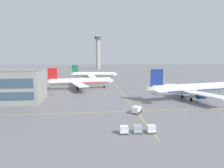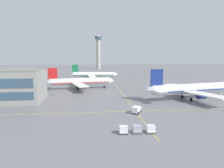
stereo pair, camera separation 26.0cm
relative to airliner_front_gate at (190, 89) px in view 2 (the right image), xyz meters
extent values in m
plane|color=slate|center=(-25.56, -12.57, -4.29)|extent=(600.00, 600.00, 0.00)
cylinder|color=white|center=(0.56, 0.11, 0.08)|extent=(34.19, 10.51, 4.04)
cone|color=white|center=(-17.82, -3.49, 0.50)|extent=(4.08, 4.42, 3.84)
cube|color=navy|center=(-15.10, -2.96, 5.08)|extent=(5.08, 1.36, 6.38)
cube|color=white|center=(-15.01, -6.19, 0.50)|extent=(4.40, 6.08, 0.26)
cube|color=white|center=(-16.24, 0.07, 0.50)|extent=(4.40, 6.08, 0.26)
cube|color=white|center=(1.25, -8.97, -0.56)|extent=(11.35, 16.85, 0.43)
cube|color=white|center=(-2.22, 8.78, -0.56)|extent=(5.79, 16.04, 0.43)
cylinder|color=navy|center=(1.83, -5.28, -1.95)|extent=(3.98, 2.89, 2.23)
cylinder|color=navy|center=(-0.30, 5.58, -1.95)|extent=(3.98, 2.89, 2.23)
cube|color=#385166|center=(16.22, 3.18, 0.66)|extent=(2.59, 4.02, 0.74)
cube|color=navy|center=(0.56, 0.11, -0.43)|extent=(31.52, 10.03, 0.38)
cylinder|color=#99999E|center=(14.13, 2.77, -2.53)|extent=(0.30, 0.30, 1.76)
cylinder|color=black|center=(14.13, 2.77, -3.70)|extent=(1.24, 0.69, 1.17)
cylinder|color=#99999E|center=(-1.00, -3.01, -2.53)|extent=(0.30, 0.30, 1.76)
cylinder|color=black|center=(-1.00, -3.01, -3.70)|extent=(1.24, 0.69, 1.17)
cylinder|color=#99999E|center=(-2.06, 2.42, -2.53)|extent=(0.30, 0.30, 1.76)
cylinder|color=black|center=(-2.06, 2.42, -3.70)|extent=(1.24, 0.69, 1.17)
cylinder|color=white|center=(-45.30, 29.13, -0.38)|extent=(30.74, 7.10, 3.62)
cone|color=white|center=(-28.90, 31.02, -0.38)|extent=(2.87, 3.81, 3.55)
cone|color=white|center=(-61.98, 27.21, 0.01)|extent=(3.43, 3.77, 3.44)
cube|color=red|center=(-59.51, 27.49, 4.11)|extent=(4.59, 0.87, 5.72)
cube|color=white|center=(-59.66, 24.59, 0.01)|extent=(3.60, 5.28, 0.23)
cube|color=white|center=(-60.31, 30.28, 0.01)|extent=(3.60, 5.28, 0.23)
cube|color=white|center=(-45.32, 20.96, -0.95)|extent=(9.26, 15.14, 0.38)
cube|color=white|center=(-47.17, 37.07, -0.95)|extent=(6.29, 14.71, 0.38)
cylinder|color=#4C4C51|center=(-44.54, 24.22, -2.19)|extent=(3.45, 2.36, 2.00)
cylinder|color=#4C4C51|center=(-45.68, 34.08, -2.19)|extent=(3.45, 2.36, 2.00)
cube|color=#385166|center=(-31.08, 30.77, 0.15)|extent=(2.09, 3.51, 0.67)
cube|color=red|center=(-45.30, 29.13, -0.83)|extent=(28.32, 6.85, 0.34)
cylinder|color=#99999E|center=(-32.98, 30.55, -2.71)|extent=(0.27, 0.27, 1.57)
cylinder|color=black|center=(-32.98, 30.55, -3.76)|extent=(1.09, 0.55, 1.05)
cylinder|color=#99999E|center=(-46.91, 26.45, -2.71)|extent=(0.27, 0.27, 1.57)
cylinder|color=black|center=(-46.91, 26.45, -3.76)|extent=(1.09, 0.55, 1.05)
cylinder|color=#99999E|center=(-47.48, 31.37, -2.71)|extent=(0.27, 0.27, 1.57)
cylinder|color=black|center=(-47.48, 31.37, -3.76)|extent=(1.09, 0.55, 1.05)
cylinder|color=white|center=(-38.01, 67.18, -0.55)|extent=(29.33, 5.79, 3.46)
cone|color=white|center=(-22.31, 65.92, -0.55)|extent=(2.63, 3.57, 3.39)
cone|color=white|center=(-53.99, 68.47, -0.19)|extent=(3.17, 3.51, 3.29)
cube|color=#197F47|center=(-51.63, 68.28, 3.73)|extent=(4.38, 0.68, 5.46)
cube|color=white|center=(-52.30, 65.60, -0.19)|extent=(3.29, 4.95, 0.22)
cube|color=white|center=(-51.87, 71.04, -0.19)|extent=(3.29, 4.95, 0.22)
cube|color=white|center=(-39.54, 59.54, -1.10)|extent=(6.45, 14.16, 0.36)
cube|color=white|center=(-38.30, 74.97, -1.10)|extent=(8.44, 14.44, 0.36)
cylinder|color=#2D9956|center=(-38.21, 62.45, -2.28)|extent=(3.24, 2.16, 1.91)
cylinder|color=#2D9956|center=(-37.45, 71.89, -2.28)|extent=(3.24, 2.16, 1.91)
cube|color=#385166|center=(-24.40, 66.09, -0.05)|extent=(1.89, 3.31, 0.64)
cube|color=#197F47|center=(-38.01, 67.18, -0.98)|extent=(27.01, 5.64, 0.33)
cylinder|color=#99999E|center=(-26.21, 66.23, -2.78)|extent=(0.26, 0.26, 1.50)
cylinder|color=black|center=(-26.21, 66.23, -3.79)|extent=(1.03, 0.49, 1.00)
cylinder|color=#99999E|center=(-40.02, 64.97, -2.78)|extent=(0.26, 0.26, 1.50)
cylinder|color=black|center=(-40.02, 64.97, -3.79)|extent=(1.03, 0.49, 1.00)
cylinder|color=#99999E|center=(-39.64, 69.69, -2.78)|extent=(0.26, 0.26, 1.50)
cylinder|color=black|center=(-39.64, 69.69, -3.79)|extent=(1.03, 0.49, 1.00)
cube|color=yellow|center=(-25.56, -14.57, -4.28)|extent=(117.78, 0.20, 0.01)
cube|color=yellow|center=(-25.56, 19.65, -4.28)|extent=(117.78, 0.20, 0.01)
cube|color=yellow|center=(-25.56, 53.87, -4.28)|extent=(117.78, 0.20, 0.01)
cube|color=yellow|center=(-25.56, 19.65, -4.28)|extent=(0.20, 112.92, 0.01)
cube|color=white|center=(-26.07, -16.91, -3.04)|extent=(3.17, 3.55, 1.70)
cube|color=white|center=(-25.07, -15.23, -3.19)|extent=(2.21, 2.04, 1.40)
cube|color=#385166|center=(-24.81, -14.81, -2.84)|extent=(1.56, 1.13, 0.70)
cylinder|color=black|center=(-24.28, -15.77, -3.89)|extent=(0.65, 0.83, 0.80)
cylinder|color=black|center=(-25.91, -14.79, -3.89)|extent=(0.65, 0.83, 0.80)
cylinder|color=black|center=(-25.62, -18.00, -3.89)|extent=(0.65, 0.83, 0.80)
cylinder|color=black|center=(-27.25, -17.02, -3.89)|extent=(0.65, 0.83, 0.80)
cube|color=#99999E|center=(-32.40, -32.13, -3.99)|extent=(2.12, 1.63, 0.12)
cube|color=silver|center=(-32.40, -32.13, -3.18)|extent=(1.92, 1.47, 1.50)
cube|color=silver|center=(-32.41, -32.73, -3.71)|extent=(1.91, 0.59, 0.57)
cylinder|color=#99999E|center=(-31.05, -32.16, -3.99)|extent=(0.70, 0.09, 0.08)
cylinder|color=black|center=(-31.56, -32.77, -4.17)|extent=(0.24, 0.10, 0.24)
cylinder|color=black|center=(-31.54, -31.53, -4.17)|extent=(0.24, 0.10, 0.24)
cylinder|color=black|center=(-33.26, -32.74, -4.17)|extent=(0.24, 0.10, 0.24)
cylinder|color=black|center=(-33.24, -31.50, -4.17)|extent=(0.24, 0.10, 0.24)
cube|color=#99999E|center=(-29.24, -32.07, -3.99)|extent=(2.12, 1.63, 0.12)
cube|color=#9EA3AD|center=(-29.24, -32.07, -3.18)|extent=(1.92, 1.47, 1.50)
cube|color=#9EA3AD|center=(-29.25, -32.67, -3.71)|extent=(1.91, 0.59, 0.57)
cylinder|color=#99999E|center=(-27.89, -32.09, -3.99)|extent=(0.70, 0.09, 0.08)
cylinder|color=black|center=(-28.40, -32.70, -4.17)|extent=(0.24, 0.10, 0.24)
cylinder|color=black|center=(-28.38, -31.46, -4.17)|extent=(0.24, 0.10, 0.24)
cylinder|color=black|center=(-30.10, -32.68, -4.17)|extent=(0.24, 0.10, 0.24)
cylinder|color=black|center=(-30.08, -31.44, -4.17)|extent=(0.24, 0.10, 0.24)
cube|color=#99999E|center=(-26.09, -32.32, -3.99)|extent=(2.12, 1.63, 0.12)
cube|color=silver|center=(-26.09, -32.32, -3.18)|extent=(1.92, 1.47, 1.50)
cube|color=silver|center=(-26.09, -32.92, -3.71)|extent=(1.91, 0.59, 0.57)
cylinder|color=#99999E|center=(-24.74, -32.34, -3.99)|extent=(0.70, 0.09, 0.08)
cylinder|color=black|center=(-25.25, -32.95, -4.17)|extent=(0.24, 0.10, 0.24)
cylinder|color=black|center=(-25.23, -31.71, -4.17)|extent=(0.24, 0.10, 0.24)
cylinder|color=black|center=(-26.95, -32.93, -4.17)|extent=(0.24, 0.10, 0.24)
cylinder|color=black|center=(-26.93, -31.69, -4.17)|extent=(0.24, 0.10, 0.24)
cylinder|color=#ADA89E|center=(-31.58, 176.07, 14.29)|extent=(5.20, 5.20, 37.15)
cylinder|color=#385166|center=(-31.58, 176.07, 34.46)|extent=(8.40, 8.40, 3.20)
cone|color=#ADA89E|center=(-31.58, 176.07, 36.96)|extent=(8.82, 8.82, 1.80)
camera|label=1|loc=(-39.48, -74.28, 13.69)|focal=31.37mm
camera|label=2|loc=(-39.22, -74.31, 13.69)|focal=31.37mm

